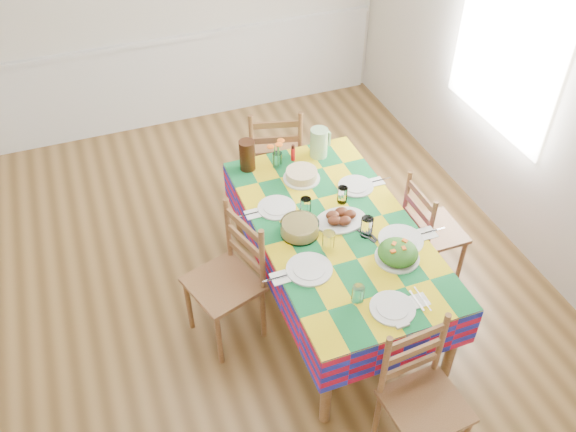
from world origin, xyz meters
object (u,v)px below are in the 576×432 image
object	(u,v)px
dining_table	(336,236)
chair_far	(275,158)
tea_pitcher	(247,155)
chair_left	(229,281)
chair_right	(429,232)
chair_near	(421,399)
meat_platter	(341,218)
green_pitcher	(319,143)

from	to	relation	value
dining_table	chair_far	world-z (taller)	chair_far
tea_pitcher	chair_left	world-z (taller)	chair_left
chair_right	chair_left	bearing A→B (deg)	89.70
chair_near	chair_far	xyz separation A→B (m)	(-0.01, 2.40, 0.03)
meat_platter	chair_far	xyz separation A→B (m)	(-0.06, 1.16, -0.27)
tea_pitcher	chair_right	xyz separation A→B (m)	(1.12, -0.83, -0.41)
dining_table	green_pitcher	bearing A→B (deg)	75.71
meat_platter	chair_near	distance (m)	1.28
chair_right	dining_table	bearing A→B (deg)	90.24
green_pitcher	chair_near	bearing A→B (deg)	-95.88
meat_platter	chair_near	size ratio (longest dim) A/B	0.37
green_pitcher	dining_table	bearing A→B (deg)	-104.29
meat_platter	chair_far	distance (m)	1.19
chair_far	chair_right	distance (m)	1.43
chair_right	green_pitcher	bearing A→B (deg)	35.42
chair_far	dining_table	bearing A→B (deg)	104.97
green_pitcher	chair_left	distance (m)	1.29
chair_left	chair_right	distance (m)	1.52
meat_platter	tea_pitcher	distance (m)	0.89
chair_near	chair_right	size ratio (longest dim) A/B	1.05
chair_right	tea_pitcher	bearing A→B (deg)	53.69
tea_pitcher	chair_far	size ratio (longest dim) A/B	0.24
chair_left	meat_platter	bearing A→B (deg)	74.21
tea_pitcher	chair_right	distance (m)	1.45
meat_platter	green_pitcher	bearing A→B (deg)	78.34
tea_pitcher	chair_near	distance (m)	2.10
tea_pitcher	chair_right	world-z (taller)	tea_pitcher
dining_table	meat_platter	world-z (taller)	meat_platter
chair_far	chair_right	world-z (taller)	chair_far
dining_table	chair_far	distance (m)	1.21
meat_platter	chair_far	size ratio (longest dim) A/B	0.35
green_pitcher	chair_left	bearing A→B (deg)	-140.98
dining_table	chair_left	distance (m)	0.78
chair_far	chair_right	xyz separation A→B (m)	(0.77, -1.20, -0.05)
chair_left	dining_table	bearing A→B (deg)	71.17
green_pitcher	chair_left	xyz separation A→B (m)	(-0.96, -0.78, -0.37)
tea_pitcher	chair_near	size ratio (longest dim) A/B	0.25
meat_platter	chair_left	bearing A→B (deg)	-178.02
chair_left	chair_right	xyz separation A→B (m)	(1.52, -0.01, -0.04)
meat_platter	chair_right	world-z (taller)	chair_right
tea_pitcher	chair_far	bearing A→B (deg)	47.35
green_pitcher	tea_pitcher	size ratio (longest dim) A/B	0.97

